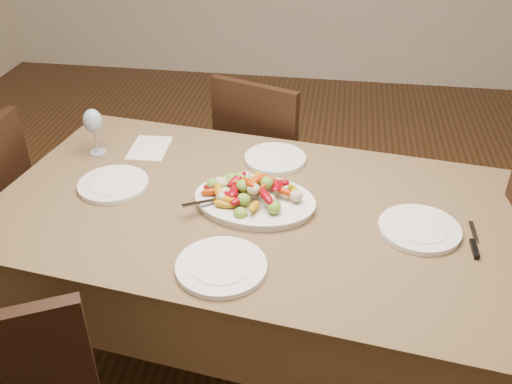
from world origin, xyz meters
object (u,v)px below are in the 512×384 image
object	(u,v)px
plate_near	(221,267)
plate_left	(113,184)
plate_far	(275,159)
wine_glass	(94,130)
chair_far	(273,161)
plate_right	(419,229)
dining_table	(256,288)
serving_platter	(255,202)

from	to	relation	value
plate_near	plate_left	bearing A→B (deg)	141.03
plate_far	plate_near	xyz separation A→B (m)	(-0.08, -0.68, 0.00)
plate_far	wine_glass	bearing A→B (deg)	-176.29
plate_left	wine_glass	distance (m)	0.30
chair_far	wine_glass	distance (m)	0.93
chair_far	plate_far	bearing A→B (deg)	118.10
plate_left	plate_far	size ratio (longest dim) A/B	1.06
plate_left	plate_right	size ratio (longest dim) A/B	0.96
plate_near	wine_glass	distance (m)	0.91
dining_table	chair_far	bearing A→B (deg)	92.93
dining_table	plate_left	size ratio (longest dim) A/B	7.12
dining_table	wine_glass	xyz separation A→B (m)	(-0.70, 0.29, 0.48)
chair_far	plate_right	bearing A→B (deg)	144.30
chair_far	wine_glass	bearing A→B (deg)	59.41
plate_left	plate_right	world-z (taller)	same
plate_right	serving_platter	bearing A→B (deg)	172.94
serving_platter	plate_left	world-z (taller)	serving_platter
serving_platter	chair_far	bearing A→B (deg)	92.51
serving_platter	plate_left	distance (m)	0.54
plate_near	chair_far	bearing A→B (deg)	89.48
dining_table	plate_near	distance (m)	0.52
plate_near	plate_right	bearing A→B (deg)	25.24
serving_platter	plate_right	bearing A→B (deg)	-7.06
plate_right	wine_glass	world-z (taller)	wine_glass
serving_platter	plate_right	size ratio (longest dim) A/B	1.56
chair_far	wine_glass	size ratio (longest dim) A/B	4.64
serving_platter	plate_near	size ratio (longest dim) A/B	1.51
plate_right	plate_far	world-z (taller)	same
chair_far	plate_left	bearing A→B (deg)	77.20
serving_platter	plate_near	world-z (taller)	serving_platter
dining_table	plate_near	world-z (taller)	plate_near
chair_far	plate_far	world-z (taller)	chair_far
plate_far	dining_table	bearing A→B (deg)	-94.39
chair_far	wine_glass	xyz separation A→B (m)	(-0.65, -0.53, 0.39)
plate_right	wine_glass	size ratio (longest dim) A/B	1.31
serving_platter	plate_far	bearing A→B (deg)	84.32
plate_left	plate_near	distance (m)	0.63
dining_table	wine_glass	bearing A→B (deg)	157.67
chair_far	plate_right	world-z (taller)	chair_far
plate_left	plate_near	world-z (taller)	same
serving_platter	plate_left	size ratio (longest dim) A/B	1.61
dining_table	plate_right	distance (m)	0.68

